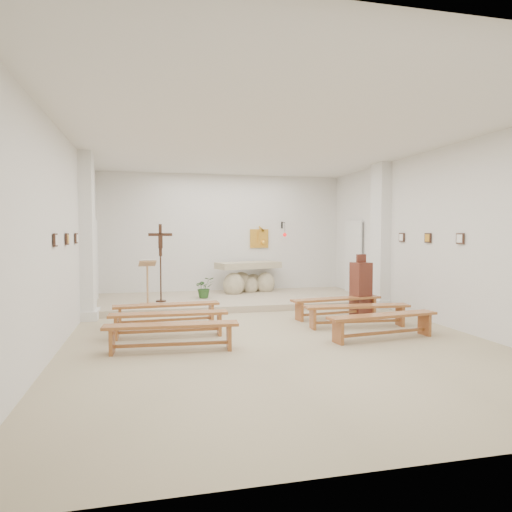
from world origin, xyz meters
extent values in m
cube|color=#C8B890|center=(0.00, 0.00, 0.00)|extent=(7.00, 10.00, 0.00)
cube|color=silver|center=(-3.49, 0.00, 1.75)|extent=(0.02, 10.00, 3.50)
cube|color=silver|center=(3.49, 0.00, 1.75)|extent=(0.02, 10.00, 3.50)
cube|color=silver|center=(0.00, 4.99, 1.75)|extent=(7.00, 0.02, 3.50)
cube|color=silver|center=(0.00, 0.00, 3.49)|extent=(7.00, 10.00, 0.02)
cube|color=tan|center=(0.00, 3.50, 0.07)|extent=(6.98, 3.00, 0.15)
cube|color=white|center=(-3.37, 2.00, 1.75)|extent=(0.26, 0.55, 3.50)
cube|color=white|center=(3.37, 2.00, 1.75)|extent=(0.26, 0.55, 3.50)
cube|color=gold|center=(1.05, 4.96, 1.65)|extent=(0.55, 0.04, 0.55)
cube|color=black|center=(1.75, 4.97, 2.05)|extent=(0.04, 0.02, 0.20)
cylinder|color=black|center=(1.75, 4.82, 2.12)|extent=(0.02, 0.30, 0.02)
cylinder|color=black|center=(1.75, 4.67, 1.95)|extent=(0.01, 0.01, 0.34)
sphere|color=red|center=(1.75, 4.67, 1.76)|extent=(0.11, 0.11, 0.11)
cube|color=#392219|center=(-3.47, -0.80, 1.72)|extent=(0.03, 0.20, 0.20)
cube|color=#392219|center=(-3.47, 0.20, 1.72)|extent=(0.03, 0.20, 0.20)
cube|color=#392219|center=(-3.47, 1.20, 1.72)|extent=(0.03, 0.20, 0.20)
cube|color=#392219|center=(3.47, -0.80, 1.72)|extent=(0.03, 0.20, 0.20)
cube|color=#392219|center=(3.47, 0.20, 1.72)|extent=(0.03, 0.20, 0.20)
cube|color=#392219|center=(3.47, 1.20, 1.72)|extent=(0.03, 0.20, 0.20)
cube|color=silver|center=(-3.43, 2.70, 0.27)|extent=(0.10, 0.85, 0.52)
cube|color=silver|center=(3.43, 2.70, 0.27)|extent=(0.10, 0.85, 0.52)
ellipsoid|color=beige|center=(0.13, 4.11, 0.40)|extent=(0.58, 0.50, 0.66)
ellipsoid|color=beige|center=(1.10, 4.42, 0.38)|extent=(0.54, 0.46, 0.62)
ellipsoid|color=beige|center=(0.41, 4.53, 0.41)|extent=(0.62, 0.53, 0.58)
ellipsoid|color=beige|center=(0.79, 4.61, 0.36)|extent=(0.51, 0.43, 0.54)
ellipsoid|color=beige|center=(0.66, 4.37, 0.33)|extent=(0.43, 0.36, 0.51)
cube|color=beige|center=(0.60, 4.40, 0.91)|extent=(1.92, 1.17, 0.17)
cube|color=tan|center=(-2.16, 2.70, 0.17)|extent=(0.36, 0.36, 0.04)
cylinder|color=tan|center=(-2.16, 2.70, 0.61)|extent=(0.05, 0.05, 0.92)
cube|color=tan|center=(-2.16, 2.68, 1.11)|extent=(0.42, 0.32, 0.15)
cube|color=white|center=(-2.15, 2.64, 1.16)|extent=(0.35, 0.26, 0.12)
cylinder|color=#351F10|center=(-1.85, 3.12, 0.17)|extent=(0.25, 0.25, 0.03)
cylinder|color=#351F10|center=(-1.85, 3.12, 0.72)|extent=(0.04, 0.04, 1.13)
cube|color=#351F10|center=(-1.85, 3.12, 1.65)|extent=(0.08, 0.06, 0.77)
cube|color=#351F10|center=(-1.85, 3.12, 1.78)|extent=(0.57, 0.09, 0.07)
cube|color=#351F10|center=(-1.85, 3.09, 1.61)|extent=(0.11, 0.05, 0.33)
imported|color=#295321|center=(-0.75, 3.51, 0.42)|extent=(0.56, 0.51, 0.54)
cube|color=#5B261A|center=(2.44, 1.11, 0.59)|extent=(0.42, 0.42, 1.17)
cube|color=#5B261A|center=(2.44, 1.11, 1.26)|extent=(0.24, 0.10, 0.19)
cube|color=#A2572F|center=(-1.79, 0.93, 0.41)|extent=(2.07, 0.46, 0.05)
cube|color=#A2572F|center=(-2.67, 0.88, 0.20)|extent=(0.07, 0.30, 0.39)
cube|color=#A2572F|center=(-0.90, 0.99, 0.20)|extent=(0.07, 0.30, 0.39)
cube|color=#A2572F|center=(-1.79, 0.93, 0.11)|extent=(1.72, 0.17, 0.05)
cube|color=#A2572F|center=(1.79, 0.93, 0.41)|extent=(2.07, 0.60, 0.05)
cube|color=#A2572F|center=(0.91, 0.81, 0.20)|extent=(0.10, 0.30, 0.39)
cube|color=#A2572F|center=(2.66, 1.05, 0.20)|extent=(0.10, 0.30, 0.39)
cube|color=#A2572F|center=(1.79, 0.93, 0.11)|extent=(1.71, 0.29, 0.05)
cube|color=#A2572F|center=(-1.79, -0.07, 0.41)|extent=(2.06, 0.39, 0.05)
cube|color=#A2572F|center=(-2.67, -0.04, 0.20)|extent=(0.07, 0.30, 0.39)
cube|color=#A2572F|center=(-0.90, -0.10, 0.20)|extent=(0.07, 0.30, 0.39)
cube|color=#A2572F|center=(-1.79, -0.07, 0.11)|extent=(1.72, 0.11, 0.05)
cube|color=#A2572F|center=(1.79, -0.07, 0.41)|extent=(2.07, 0.47, 0.05)
cube|color=#A2572F|center=(0.90, -0.01, 0.20)|extent=(0.08, 0.30, 0.39)
cube|color=#A2572F|center=(2.67, -0.13, 0.20)|extent=(0.08, 0.30, 0.39)
cube|color=#A2572F|center=(1.79, -0.07, 0.11)|extent=(1.72, 0.18, 0.05)
cube|color=#A2572F|center=(-1.79, -1.07, 0.41)|extent=(2.07, 0.46, 0.05)
cube|color=#A2572F|center=(-2.67, -1.01, 0.20)|extent=(0.08, 0.30, 0.39)
cube|color=#A2572F|center=(-0.90, -1.13, 0.20)|extent=(0.08, 0.30, 0.39)
cube|color=#A2572F|center=(-1.79, -1.07, 0.11)|extent=(1.72, 0.17, 0.05)
cube|color=#A2572F|center=(1.79, -1.07, 0.41)|extent=(2.07, 0.59, 0.05)
cube|color=#A2572F|center=(0.91, -1.19, 0.20)|extent=(0.09, 0.30, 0.39)
cube|color=#A2572F|center=(2.66, -0.95, 0.20)|extent=(0.09, 0.30, 0.39)
cube|color=#A2572F|center=(1.79, -1.07, 0.11)|extent=(1.72, 0.28, 0.05)
camera|label=1|loc=(-2.09, -8.11, 1.84)|focal=32.00mm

